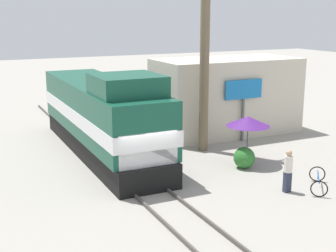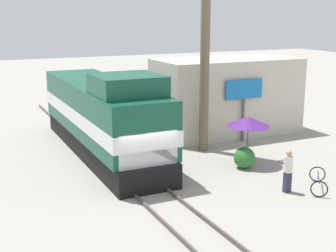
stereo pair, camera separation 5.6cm
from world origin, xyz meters
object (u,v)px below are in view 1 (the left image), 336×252
(vendor_umbrella, at_px, (248,121))
(bicycle, at_px, (318,181))
(utility_pole, at_px, (205,38))
(locomotive, at_px, (103,117))
(billboard_sign, at_px, (244,94))
(person_bystander, at_px, (288,169))

(vendor_umbrella, height_order, bicycle, vendor_umbrella)
(utility_pole, xyz_separation_m, vendor_umbrella, (0.76, -2.96, -3.78))
(locomotive, xyz_separation_m, billboard_sign, (7.98, -0.81, 0.74))
(vendor_umbrella, relative_size, bicycle, 1.25)
(utility_pole, height_order, person_bystander, utility_pole)
(bicycle, bearing_deg, vendor_umbrella, -39.65)
(utility_pole, bearing_deg, vendor_umbrella, -75.54)
(utility_pole, xyz_separation_m, billboard_sign, (2.95, 0.65, -3.17))
(utility_pole, height_order, bicycle, utility_pole)
(vendor_umbrella, xyz_separation_m, billboard_sign, (2.18, 3.61, 0.61))
(utility_pole, xyz_separation_m, person_bystander, (0.10, -6.78, -4.92))
(vendor_umbrella, bearing_deg, locomotive, 142.69)
(utility_pole, bearing_deg, person_bystander, -89.20)
(utility_pole, relative_size, bicycle, 6.21)
(billboard_sign, relative_size, person_bystander, 1.97)
(bicycle, bearing_deg, person_bystander, 28.58)
(locomotive, distance_m, vendor_umbrella, 7.29)
(billboard_sign, bearing_deg, person_bystander, -110.98)
(vendor_umbrella, xyz_separation_m, person_bystander, (-0.67, -3.83, -1.14))
(locomotive, bearing_deg, utility_pole, -16.20)
(utility_pole, xyz_separation_m, bicycle, (1.48, -7.08, -5.55))
(utility_pole, bearing_deg, bicycle, -78.18)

